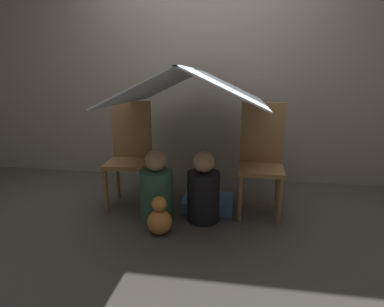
% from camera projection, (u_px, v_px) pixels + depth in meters
% --- Properties ---
extents(ground_plane, '(8.80, 8.80, 0.00)m').
position_uv_depth(ground_plane, '(187.00, 222.00, 2.50)').
color(ground_plane, '#47423D').
extents(wall_back, '(7.00, 0.05, 2.50)m').
position_uv_depth(wall_back, '(206.00, 71.00, 3.35)').
color(wall_back, gray).
rests_on(wall_back, ground_plane).
extents(chair_left, '(0.40, 0.40, 0.96)m').
position_uv_depth(chair_left, '(130.00, 151.00, 2.78)').
color(chair_left, olive).
rests_on(chair_left, ground_plane).
extents(chair_right, '(0.39, 0.39, 0.96)m').
position_uv_depth(chair_right, '(261.00, 156.00, 2.59)').
color(chair_right, olive).
rests_on(chair_right, ground_plane).
extents(sheet_canopy, '(1.19, 1.32, 0.29)m').
position_uv_depth(sheet_canopy, '(192.00, 86.00, 2.46)').
color(sheet_canopy, silver).
extents(person_front, '(0.27, 0.27, 0.61)m').
position_uv_depth(person_front, '(156.00, 191.00, 2.48)').
color(person_front, '#38664C').
rests_on(person_front, ground_plane).
extents(person_second, '(0.27, 0.27, 0.60)m').
position_uv_depth(person_second, '(203.00, 191.00, 2.48)').
color(person_second, black).
rests_on(person_second, ground_plane).
extents(floor_cushion, '(0.45, 0.36, 0.10)m').
position_uv_depth(floor_cushion, '(208.00, 203.00, 2.76)').
color(floor_cushion, '#4C7FB2').
rests_on(floor_cushion, ground_plane).
extents(plush_toy, '(0.19, 0.19, 0.30)m').
position_uv_depth(plush_toy, '(160.00, 219.00, 2.29)').
color(plush_toy, '#D88C3F').
rests_on(plush_toy, ground_plane).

